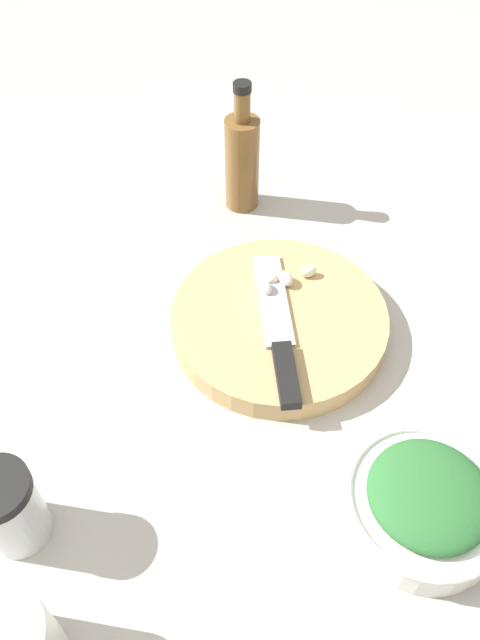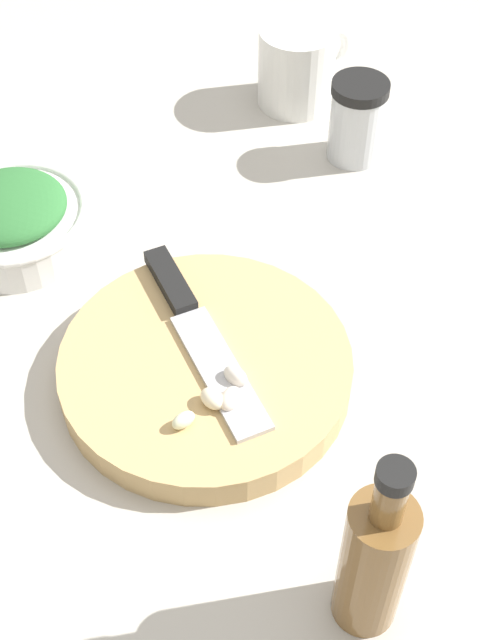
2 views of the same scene
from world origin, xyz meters
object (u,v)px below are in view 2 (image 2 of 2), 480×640
spice_jar (357,120)px  herb_bowl (12,219)px  coffee_mug (298,66)px  chef_knife (195,326)px  cutting_board (206,369)px  oil_bottle (374,560)px  garlic_cloves (219,396)px

spice_jar → herb_bowl: bearing=-73.5°
coffee_mug → chef_knife: bearing=-20.6°
cutting_board → oil_bottle: (0.22, 0.10, 0.06)m
cutting_board → oil_bottle: 0.25m
chef_knife → coffee_mug: (-0.38, 0.14, 0.01)m
cutting_board → garlic_cloves: size_ratio=3.62×
garlic_cloves → spice_jar: size_ratio=0.75×
garlic_cloves → oil_bottle: oil_bottle is taller
cutting_board → spice_jar: bearing=148.6°
cutting_board → coffee_mug: coffee_mug is taller
chef_knife → oil_bottle: oil_bottle is taller
chef_knife → spice_jar: 0.33m
chef_knife → coffee_mug: coffee_mug is taller
oil_bottle → herb_bowl: bearing=-145.8°
chef_knife → garlic_cloves: bearing=81.2°
oil_bottle → garlic_cloves: bearing=-151.8°
chef_knife → garlic_cloves: garlic_cloves is taller
garlic_cloves → herb_bowl: (-0.25, -0.19, -0.01)m
coffee_mug → herb_bowl: bearing=-55.4°
spice_jar → oil_bottle: bearing=-9.0°
cutting_board → garlic_cloves: garlic_cloves is taller
chef_knife → herb_bowl: 0.24m
herb_bowl → coffee_mug: 0.39m
chef_knife → oil_bottle: size_ratio=1.18×
garlic_cloves → oil_bottle: 0.20m
garlic_cloves → coffee_mug: 0.48m
coffee_mug → oil_bottle: 0.64m
herb_bowl → spice_jar: (-0.11, 0.37, 0.02)m
garlic_cloves → herb_bowl: bearing=-142.0°
chef_knife → garlic_cloves: 0.08m
coffee_mug → cutting_board: bearing=-18.1°
herb_bowl → coffee_mug: (-0.22, 0.32, 0.02)m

